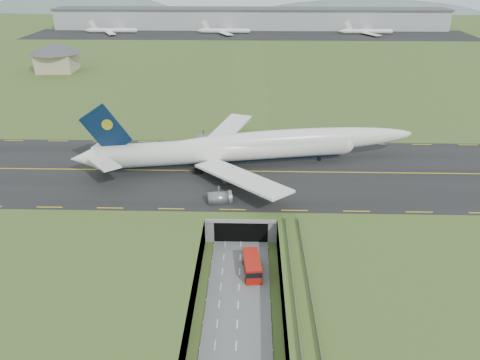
{
  "coord_description": "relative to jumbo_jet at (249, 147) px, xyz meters",
  "views": [
    {
      "loc": [
        2.17,
        -80.43,
        58.25
      ],
      "look_at": [
        -0.52,
        20.0,
        9.8
      ],
      "focal_mm": 35.0,
      "sensor_mm": 36.0,
      "label": 1
    }
  ],
  "objects": [
    {
      "name": "service_building",
      "position": [
        -95.81,
        113.28,
        2.7
      ],
      "size": [
        26.26,
        26.26,
        13.64
      ],
      "rotation": [
        0.0,
        0.0,
        0.05
      ],
      "color": "#C3AB8C",
      "rests_on": "ground"
    },
    {
      "name": "distant_hills",
      "position": [
        63.0,
        393.0,
        -15.38
      ],
      "size": [
        700.0,
        91.0,
        60.0
      ],
      "color": "slate",
      "rests_on": "ground"
    },
    {
      "name": "shuttle_tram",
      "position": [
        1.12,
        -40.19,
        -9.5
      ],
      "size": [
        4.1,
        8.78,
        3.44
      ],
      "rotation": [
        0.0,
        0.0,
        0.11
      ],
      "color": "#B6170C",
      "rests_on": "ground"
    },
    {
      "name": "tunnel_portal",
      "position": [
        -1.38,
        -20.29,
        -8.05
      ],
      "size": [
        17.0,
        22.3,
        6.0
      ],
      "color": "gray",
      "rests_on": "ground"
    },
    {
      "name": "trench_road",
      "position": [
        -1.38,
        -44.5,
        -11.28
      ],
      "size": [
        12.0,
        75.0,
        0.2
      ],
      "primitive_type": "cube",
      "color": "slate",
      "rests_on": "ground"
    },
    {
      "name": "airfield_deck",
      "position": [
        -1.38,
        -37.0,
        -8.38
      ],
      "size": [
        800.0,
        800.0,
        6.0
      ],
      "primitive_type": "cube",
      "color": "gray",
      "rests_on": "ground"
    },
    {
      "name": "ground",
      "position": [
        -1.38,
        -37.0,
        -11.38
      ],
      "size": [
        900.0,
        900.0,
        0.0
      ],
      "primitive_type": "plane",
      "color": "#3F5622",
      "rests_on": "ground"
    },
    {
      "name": "guideway",
      "position": [
        9.62,
        -56.11,
        -6.06
      ],
      "size": [
        3.0,
        53.0,
        7.05
      ],
      "color": "#A8A8A3",
      "rests_on": "ground"
    },
    {
      "name": "cargo_terminal",
      "position": [
        -1.49,
        262.42,
        2.58
      ],
      "size": [
        320.0,
        67.0,
        15.6
      ],
      "color": "#B2B2B2",
      "rests_on": "ground"
    },
    {
      "name": "taxiway",
      "position": [
        -1.38,
        -4.0,
        -5.29
      ],
      "size": [
        800.0,
        44.0,
        0.18
      ],
      "primitive_type": "cube",
      "color": "black",
      "rests_on": "airfield_deck"
    },
    {
      "name": "jumbo_jet",
      "position": [
        0.0,
        0.0,
        0.0
      ],
      "size": [
        93.05,
        59.44,
        20.01
      ],
      "rotation": [
        0.0,
        0.0,
        0.19
      ],
      "color": "white",
      "rests_on": "ground"
    }
  ]
}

